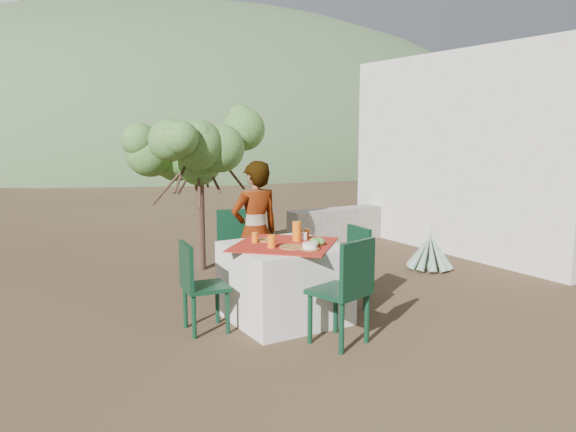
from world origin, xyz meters
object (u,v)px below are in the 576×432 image
at_px(juice_pitcher, 297,231).
at_px(chair_right, 350,263).
at_px(agave, 430,253).
at_px(shrub_tree, 201,157).
at_px(chair_left, 198,283).
at_px(chair_far, 238,248).
at_px(table, 284,282).
at_px(person, 255,232).
at_px(chair_near, 346,287).
at_px(guesthouse, 516,152).

bearing_deg(juice_pitcher, chair_right, -5.08).
bearing_deg(agave, shrub_tree, 148.11).
bearing_deg(chair_left, chair_far, -35.87).
height_order(table, chair_left, chair_left).
bearing_deg(person, juice_pitcher, 101.56).
bearing_deg(chair_left, person, -51.00).
height_order(chair_near, agave, chair_near).
bearing_deg(agave, juice_pitcher, -164.90).
distance_m(chair_far, guesthouse, 5.28).
relative_size(table, guesthouse, 0.31).
bearing_deg(chair_near, chair_right, -144.01).
bearing_deg(agave, person, -178.77).
bearing_deg(shrub_tree, chair_far, -94.59).
height_order(agave, juice_pitcher, juice_pitcher).
bearing_deg(chair_right, table, -87.81).
relative_size(table, chair_far, 1.36).
height_order(chair_left, chair_right, chair_right).
relative_size(table, shrub_tree, 0.68).
distance_m(table, juice_pitcher, 0.52).
bearing_deg(chair_near, juice_pitcher, -109.28).
bearing_deg(chair_near, agave, -163.45).
relative_size(agave, juice_pitcher, 3.41).
bearing_deg(agave, guesthouse, 14.39).
bearing_deg(agave, table, -164.77).
distance_m(chair_near, chair_right, 1.11).
bearing_deg(chair_left, guesthouse, -71.92).
distance_m(person, shrub_tree, 1.83).
bearing_deg(person, chair_left, 31.24).
relative_size(person, agave, 2.29).
bearing_deg(person, table, 85.54).
bearing_deg(table, chair_near, -82.49).
distance_m(table, chair_left, 0.87).
bearing_deg(juice_pitcher, agave, 15.10).
height_order(agave, guesthouse, guesthouse).
bearing_deg(person, guesthouse, -173.88).
relative_size(chair_left, juice_pitcher, 4.31).
relative_size(chair_near, juice_pitcher, 4.81).
bearing_deg(table, agave, 15.23).
bearing_deg(guesthouse, chair_left, -168.11).
distance_m(table, chair_near, 0.89).
xyz_separation_m(person, juice_pitcher, (0.15, -0.62, 0.09)).
bearing_deg(juice_pitcher, guesthouse, 14.75).
relative_size(chair_far, shrub_tree, 0.50).
xyz_separation_m(chair_near, person, (-0.08, 1.54, 0.24)).
xyz_separation_m(chair_near, guesthouse, (5.07, 2.24, 0.97)).
height_order(table, juice_pitcher, juice_pitcher).
height_order(guesthouse, juice_pitcher, guesthouse).
bearing_deg(chair_right, agave, 113.53).
bearing_deg(chair_far, table, -72.28).
bearing_deg(juice_pitcher, chair_near, -94.03).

